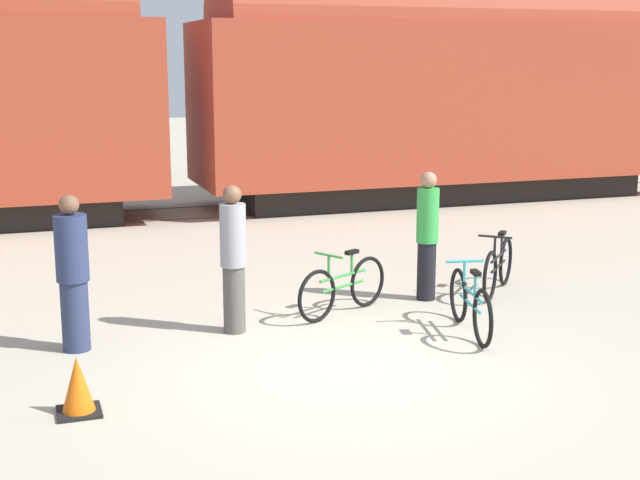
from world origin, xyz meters
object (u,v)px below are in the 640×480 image
object	(u,v)px
person_in_green	(427,235)
traffic_cone	(78,387)
freight_train	(177,78)
bicycle_green	(343,287)
bicycle_black	(498,267)
person_in_grey	(233,258)
bicycle_teal	(470,305)
person_in_navy	(73,274)

from	to	relation	value
person_in_green	traffic_cone	bearing A→B (deg)	12.54
freight_train	traffic_cone	xyz separation A→B (m)	(-2.83, -10.35, -2.56)
freight_train	bicycle_green	distance (m)	8.49
bicycle_black	person_in_grey	world-z (taller)	person_in_grey
freight_train	bicycle_teal	size ratio (longest dim) A/B	13.99
freight_train	bicycle_green	xyz separation A→B (m)	(0.61, -8.11, -2.45)
bicycle_green	person_in_grey	xyz separation A→B (m)	(-1.49, -0.28, 0.55)
bicycle_black	bicycle_teal	world-z (taller)	bicycle_black
bicycle_teal	person_in_grey	world-z (taller)	person_in_grey
freight_train	traffic_cone	world-z (taller)	freight_train
bicycle_black	person_in_green	world-z (taller)	person_in_green
bicycle_green	person_in_green	size ratio (longest dim) A/B	0.85
bicycle_black	person_in_green	bearing A→B (deg)	179.15
person_in_grey	traffic_cone	world-z (taller)	person_in_grey
person_in_navy	freight_train	bearing A→B (deg)	-29.57
traffic_cone	bicycle_teal	bearing A→B (deg)	12.11
freight_train	person_in_grey	distance (m)	8.65
bicycle_teal	person_in_navy	xyz separation A→B (m)	(-4.45, 0.90, 0.52)
freight_train	person_in_grey	size ratio (longest dim) A/B	13.03
freight_train	person_in_green	xyz separation A→B (m)	(1.92, -7.81, -1.92)
person_in_green	bicycle_teal	bearing A→B (deg)	67.78
bicycle_teal	traffic_cone	world-z (taller)	bicycle_teal
bicycle_green	person_in_green	distance (m)	1.45
person_in_navy	traffic_cone	xyz separation A→B (m)	(-0.11, -1.88, -0.63)
person_in_grey	person_in_navy	size ratio (longest dim) A/B	1.01
bicycle_teal	freight_train	bearing A→B (deg)	100.51
bicycle_black	person_in_navy	xyz separation A→B (m)	(-5.73, -0.64, 0.51)
freight_train	person_in_navy	xyz separation A→B (m)	(-2.72, -8.47, -1.93)
person_in_navy	traffic_cone	size ratio (longest dim) A/B	3.20
bicycle_green	bicycle_teal	size ratio (longest dim) A/B	0.89
bicycle_teal	person_in_navy	distance (m)	4.58
bicycle_black	person_in_green	distance (m)	1.21
bicycle_black	bicycle_teal	size ratio (longest dim) A/B	0.76
bicycle_green	person_in_navy	size ratio (longest dim) A/B	0.84
bicycle_black	bicycle_teal	xyz separation A→B (m)	(-1.27, -1.55, -0.01)
bicycle_teal	traffic_cone	bearing A→B (deg)	-167.89
freight_train	person_in_navy	bearing A→B (deg)	-107.78
person_in_navy	bicycle_teal	bearing A→B (deg)	-113.26
person_in_grey	person_in_navy	world-z (taller)	person_in_grey
freight_train	person_in_grey	xyz separation A→B (m)	(-0.88, -8.39, -1.91)
bicycle_teal	bicycle_green	bearing A→B (deg)	131.91
bicycle_green	traffic_cone	size ratio (longest dim) A/B	2.68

